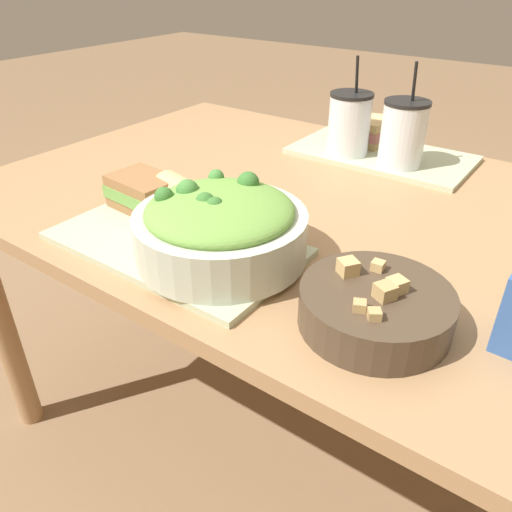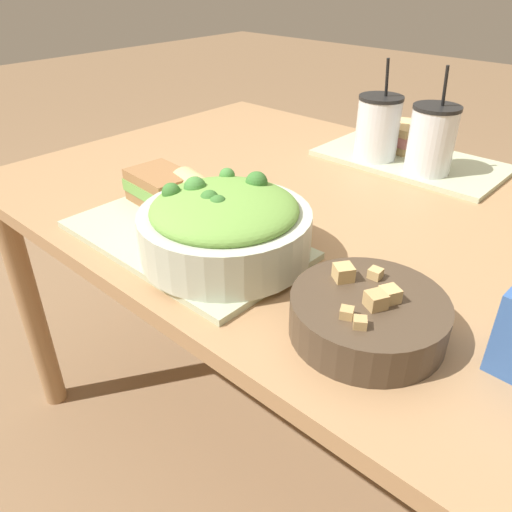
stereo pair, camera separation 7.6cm
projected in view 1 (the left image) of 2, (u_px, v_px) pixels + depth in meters
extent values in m
plane|color=#846647|center=(290.00, 425.00, 1.42)|extent=(12.00, 12.00, 0.00)
cube|color=#A37A51|center=(302.00, 203.00, 1.06)|extent=(1.37, 0.95, 0.03)
cylinder|color=#A37A51|center=(2.00, 325.00, 1.27)|extent=(0.06, 0.06, 0.68)
cylinder|color=#A37A51|center=(211.00, 210.00, 1.84)|extent=(0.06, 0.06, 0.68)
cube|color=#B2BC99|center=(175.00, 244.00, 0.87)|extent=(0.44, 0.24, 0.01)
cube|color=#B2BC99|center=(381.00, 155.00, 1.26)|extent=(0.44, 0.24, 0.01)
cylinder|color=beige|center=(221.00, 235.00, 0.81)|extent=(0.28, 0.28, 0.08)
ellipsoid|color=#6B9E42|center=(220.00, 210.00, 0.78)|extent=(0.24, 0.24, 0.05)
sphere|color=#427F38|center=(216.00, 177.00, 0.86)|extent=(0.03, 0.03, 0.03)
sphere|color=#38702D|center=(164.00, 197.00, 0.78)|extent=(0.03, 0.03, 0.03)
sphere|color=#38702D|center=(205.00, 202.00, 0.76)|extent=(0.03, 0.03, 0.03)
sphere|color=#427F38|center=(188.00, 191.00, 0.80)|extent=(0.04, 0.04, 0.04)
sphere|color=#38702D|center=(215.00, 206.00, 0.75)|extent=(0.03, 0.03, 0.03)
sphere|color=#38702D|center=(248.00, 183.00, 0.82)|extent=(0.04, 0.04, 0.04)
cube|color=beige|center=(260.00, 202.00, 0.79)|extent=(0.05, 0.05, 0.01)
cube|color=beige|center=(223.00, 209.00, 0.77)|extent=(0.06, 0.06, 0.01)
cylinder|color=#473828|center=(375.00, 308.00, 0.68)|extent=(0.21, 0.21, 0.06)
cylinder|color=#5B2D19|center=(377.00, 295.00, 0.67)|extent=(0.19, 0.19, 0.01)
cube|color=tan|center=(359.00, 307.00, 0.62)|extent=(0.02, 0.02, 0.02)
cube|color=tan|center=(385.00, 293.00, 0.64)|extent=(0.03, 0.03, 0.02)
cube|color=tan|center=(397.00, 286.00, 0.66)|extent=(0.03, 0.03, 0.02)
cube|color=tan|center=(374.00, 315.00, 0.61)|extent=(0.02, 0.02, 0.02)
cube|color=tan|center=(348.00, 268.00, 0.69)|extent=(0.03, 0.03, 0.02)
cube|color=tan|center=(378.00, 267.00, 0.70)|extent=(0.02, 0.02, 0.02)
cube|color=olive|center=(146.00, 202.00, 0.98)|extent=(0.14, 0.10, 0.02)
cube|color=#6B9E47|center=(144.00, 192.00, 0.97)|extent=(0.14, 0.11, 0.02)
cube|color=olive|center=(143.00, 182.00, 0.95)|extent=(0.14, 0.10, 0.02)
cylinder|color=tan|center=(191.00, 201.00, 0.92)|extent=(0.18, 0.11, 0.07)
cylinder|color=beige|center=(217.00, 216.00, 0.87)|extent=(0.02, 0.06, 0.07)
cube|color=tan|center=(363.00, 138.00, 1.32)|extent=(0.14, 0.11, 0.02)
cube|color=#C1706B|center=(364.00, 130.00, 1.31)|extent=(0.15, 0.12, 0.02)
cube|color=tan|center=(365.00, 122.00, 1.30)|extent=(0.14, 0.11, 0.02)
cylinder|color=tan|center=(380.00, 128.00, 1.31)|extent=(0.14, 0.11, 0.07)
cylinder|color=beige|center=(404.00, 129.00, 1.30)|extent=(0.03, 0.06, 0.07)
cylinder|color=silver|center=(349.00, 126.00, 1.21)|extent=(0.10, 0.10, 0.14)
cylinder|color=black|center=(349.00, 129.00, 1.22)|extent=(0.09, 0.09, 0.11)
cylinder|color=black|center=(352.00, 95.00, 1.17)|extent=(0.10, 0.10, 0.01)
cylinder|color=black|center=(357.00, 76.00, 1.15)|extent=(0.01, 0.02, 0.09)
cylinder|color=silver|center=(403.00, 135.00, 1.14)|extent=(0.10, 0.10, 0.14)
cylinder|color=maroon|center=(402.00, 139.00, 1.15)|extent=(0.09, 0.09, 0.12)
cylinder|color=black|center=(408.00, 102.00, 1.10)|extent=(0.10, 0.10, 0.01)
cylinder|color=black|center=(414.00, 83.00, 1.08)|extent=(0.01, 0.02, 0.09)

